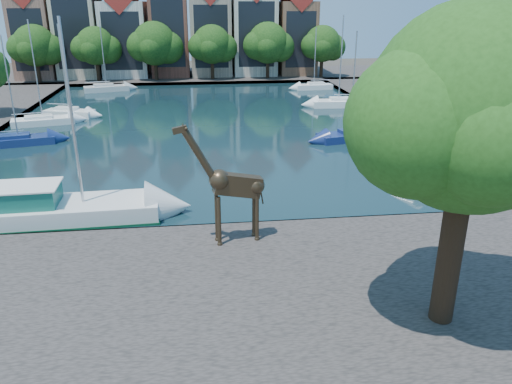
{
  "coord_description": "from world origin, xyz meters",
  "views": [
    {
      "loc": [
        -0.73,
        -22.88,
        10.87
      ],
      "look_at": [
        1.87,
        -1.78,
        2.77
      ],
      "focal_mm": 35.0,
      "sensor_mm": 36.0,
      "label": 1
    }
  ],
  "objects_px": {
    "giraffe_statue": "(231,185)",
    "motorsailer": "(53,207)",
    "plane_tree": "(475,116)",
    "sailboat_right_a": "(454,179)"
  },
  "relations": [
    {
      "from": "plane_tree",
      "to": "sailboat_right_a",
      "type": "relative_size",
      "value": 0.94
    },
    {
      "from": "giraffe_statue",
      "to": "motorsailer",
      "type": "height_order",
      "value": "motorsailer"
    },
    {
      "from": "giraffe_statue",
      "to": "motorsailer",
      "type": "relative_size",
      "value": 0.55
    },
    {
      "from": "motorsailer",
      "to": "plane_tree",
      "type": "bearing_deg",
      "value": -35.41
    },
    {
      "from": "sailboat_right_a",
      "to": "plane_tree",
      "type": "bearing_deg",
      "value": -118.63
    },
    {
      "from": "giraffe_statue",
      "to": "motorsailer",
      "type": "bearing_deg",
      "value": 154.13
    },
    {
      "from": "plane_tree",
      "to": "sailboat_right_a",
      "type": "xyz_separation_m",
      "value": [
        7.38,
        13.53,
        -7.01
      ]
    },
    {
      "from": "giraffe_statue",
      "to": "sailboat_right_a",
      "type": "relative_size",
      "value": 0.49
    },
    {
      "from": "giraffe_statue",
      "to": "sailboat_right_a",
      "type": "xyz_separation_m",
      "value": [
        14.29,
        6.57,
        -2.59
      ]
    },
    {
      "from": "sailboat_right_a",
      "to": "motorsailer",
      "type": "bearing_deg",
      "value": -174.67
    }
  ]
}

